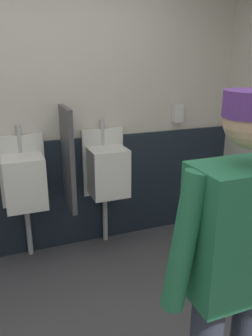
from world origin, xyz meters
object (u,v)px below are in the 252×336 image
at_px(urinal_middle, 107,171).
at_px(person, 237,267).
at_px(urinal_left, 24,181).
at_px(soap_dispenser, 178,113).

xyz_separation_m(urinal_middle, person, (-0.07, -1.93, 0.21)).
distance_m(urinal_left, urinal_middle, 0.75).
relative_size(person, soap_dispenser, 9.38).
relative_size(urinal_middle, soap_dispenser, 6.89).
height_order(urinal_left, urinal_middle, same).
bearing_deg(urinal_middle, urinal_left, 180.00).
xyz_separation_m(person, soap_dispenser, (0.86, 2.05, 0.27)).
xyz_separation_m(urinal_left, person, (0.68, -1.93, 0.21)).
distance_m(urinal_middle, person, 1.95).
height_order(urinal_left, person, person).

